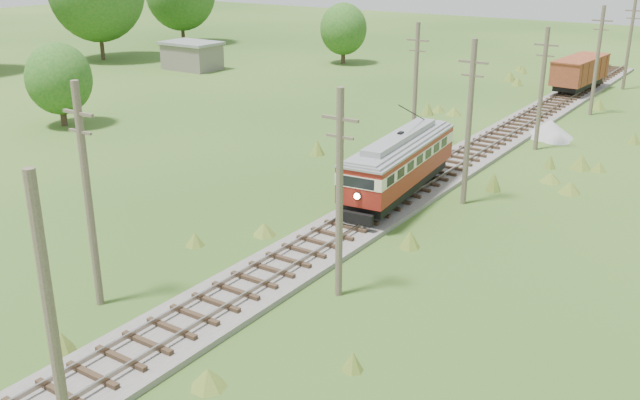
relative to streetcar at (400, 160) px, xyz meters
The scene contains 15 objects.
railbed_main 5.13m from the streetcar, 90.00° to the left, with size 3.60×96.00×0.57m.
streetcar is the anchor object (origin of this frame).
gondola 36.25m from the streetcar, 90.00° to the left, with size 3.40×8.75×2.85m.
gravel_pile 18.74m from the streetcar, 81.11° to the left, with size 3.58×3.80×1.30m.
utility_pole_r_1 24.64m from the streetcar, 82.75° to the right, with size 0.30×0.30×8.80m.
utility_pole_r_2 12.00m from the streetcar, 73.80° to the right, with size 1.60×0.30×8.60m.
utility_pole_r_3 4.23m from the streetcar, 27.13° to the left, with size 1.60×0.30×9.00m.
utility_pole_r_4 15.07m from the streetcar, 78.42° to the left, with size 1.60×0.30×8.40m.
utility_pole_r_5 27.93m from the streetcar, 82.99° to the left, with size 1.60×0.30×8.90m.
utility_pole_r_6 40.82m from the streetcar, 85.50° to the left, with size 1.60×0.30×8.70m.
utility_pole_l_a 18.00m from the streetcar, 103.60° to the right, with size 1.60×0.30×9.00m.
utility_pole_l_b 11.73m from the streetcar, 112.93° to the left, with size 1.60×0.30×8.60m.
tree_mid_a 47.75m from the streetcar, 125.93° to the left, with size 5.46×5.46×7.03m.
tree_mid_c 30.04m from the streetcar, behind, with size 5.04×5.04×6.49m.
shed 47.52m from the streetcar, 147.34° to the left, with size 6.40×4.40×3.10m.
Camera 1 is at (17.32, -4.16, 13.68)m, focal length 40.00 mm.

